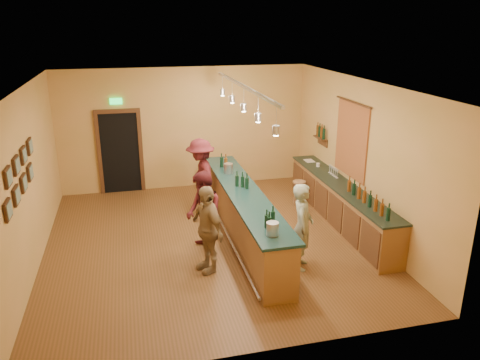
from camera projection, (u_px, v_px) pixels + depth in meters
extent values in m
plane|color=brown|center=(210.00, 241.00, 9.64)|extent=(7.00, 7.00, 0.00)
cube|color=silver|center=(206.00, 84.00, 8.59)|extent=(6.50, 7.00, 0.02)
cube|color=#B69644|center=(185.00, 129.00, 12.33)|extent=(6.50, 0.02, 3.20)
cube|color=#B69644|center=(256.00, 248.00, 5.90)|extent=(6.50, 0.02, 3.20)
cube|color=#B69644|center=(29.00, 180.00, 8.39)|extent=(0.02, 7.00, 3.20)
cube|color=#B69644|center=(360.00, 156.00, 9.84)|extent=(0.02, 7.00, 3.20)
cube|color=black|center=(120.00, 153.00, 12.11)|extent=(0.95, 0.06, 2.10)
cube|color=#442214|center=(99.00, 155.00, 11.97)|extent=(0.10, 0.08, 2.10)
cube|color=#442214|center=(141.00, 152.00, 12.21)|extent=(0.10, 0.08, 2.10)
cube|color=#442214|center=(117.00, 111.00, 11.73)|extent=(1.15, 0.08, 0.10)
cube|color=#19E54C|center=(116.00, 101.00, 11.64)|extent=(0.30, 0.04, 0.15)
cube|color=maroon|center=(351.00, 140.00, 10.12)|extent=(0.03, 1.40, 1.60)
cube|color=#442214|center=(320.00, 138.00, 11.58)|extent=(0.16, 0.55, 0.03)
cube|color=#442214|center=(323.00, 142.00, 11.63)|extent=(0.03, 0.55, 0.18)
cube|color=olive|center=(340.00, 205.00, 10.34)|extent=(0.55, 4.50, 0.90)
cube|color=black|center=(341.00, 185.00, 10.19)|extent=(0.60, 4.55, 0.04)
cylinder|color=silver|center=(318.00, 165.00, 11.36)|extent=(0.09, 0.09, 0.09)
cube|color=silver|center=(309.00, 161.00, 11.82)|extent=(0.22, 0.30, 0.01)
cube|color=olive|center=(243.00, 216.00, 9.64)|extent=(0.60, 5.00, 1.00)
cube|color=#122E2C|center=(244.00, 192.00, 9.46)|extent=(0.70, 5.10, 0.05)
cylinder|color=silver|center=(227.00, 233.00, 9.67)|extent=(0.05, 5.00, 0.05)
cylinder|color=silver|center=(272.00, 229.00, 7.48)|extent=(0.20, 0.20, 0.22)
cylinder|color=silver|center=(228.00, 168.00, 10.51)|extent=(0.20, 0.20, 0.22)
cube|color=silver|center=(244.00, 86.00, 8.77)|extent=(0.06, 4.60, 0.05)
cylinder|color=silver|center=(276.00, 117.00, 7.00)|extent=(0.01, 0.01, 0.35)
cylinder|color=#A5A5AD|center=(276.00, 130.00, 7.06)|extent=(0.11, 0.11, 0.14)
cylinder|color=#FFEABF|center=(276.00, 135.00, 7.09)|extent=(0.08, 0.08, 0.02)
cylinder|color=silver|center=(258.00, 106.00, 7.92)|extent=(0.01, 0.01, 0.35)
cylinder|color=#A5A5AD|center=(258.00, 117.00, 7.98)|extent=(0.11, 0.11, 0.14)
cylinder|color=#FFEABF|center=(258.00, 122.00, 8.01)|extent=(0.08, 0.08, 0.02)
cylinder|color=silver|center=(244.00, 97.00, 8.84)|extent=(0.01, 0.01, 0.35)
cylinder|color=#A5A5AD|center=(244.00, 107.00, 8.90)|extent=(0.11, 0.11, 0.14)
cylinder|color=#FFEABF|center=(244.00, 111.00, 8.93)|extent=(0.08, 0.08, 0.02)
cylinder|color=silver|center=(232.00, 89.00, 9.76)|extent=(0.01, 0.01, 0.35)
cylinder|color=#A5A5AD|center=(232.00, 99.00, 9.82)|extent=(0.11, 0.11, 0.14)
cylinder|color=#FFEABF|center=(232.00, 103.00, 9.85)|extent=(0.08, 0.08, 0.02)
cylinder|color=silver|center=(222.00, 83.00, 10.67)|extent=(0.01, 0.01, 0.35)
cylinder|color=#A5A5AD|center=(223.00, 92.00, 10.74)|extent=(0.11, 0.11, 0.14)
cylinder|color=#FFEABF|center=(223.00, 96.00, 10.77)|extent=(0.08, 0.08, 0.02)
imported|color=gray|center=(302.00, 226.00, 8.39)|extent=(0.58, 0.69, 1.62)
imported|color=#59191E|center=(204.00, 213.00, 8.96)|extent=(0.74, 0.88, 1.64)
imported|color=#997A51|center=(207.00, 229.00, 8.29)|extent=(0.70, 1.03, 1.62)
imported|color=#59191E|center=(201.00, 177.00, 10.78)|extent=(0.75, 1.20, 1.79)
cylinder|color=#9C7446|center=(299.00, 182.00, 11.22)|extent=(0.32, 0.32, 0.04)
cylinder|color=#9C7446|center=(303.00, 194.00, 11.36)|extent=(0.04, 0.04, 0.61)
cylinder|color=#9C7446|center=(295.00, 193.00, 11.41)|extent=(0.04, 0.04, 0.61)
cylinder|color=#9C7446|center=(298.00, 196.00, 11.22)|extent=(0.04, 0.04, 0.61)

